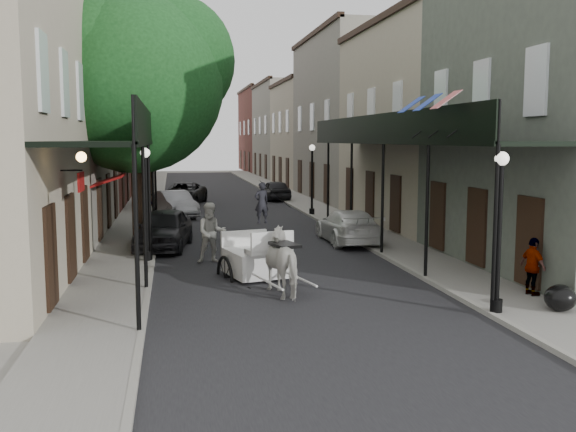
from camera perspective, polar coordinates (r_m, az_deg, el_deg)
name	(u,v)px	position (r m, az deg, el deg)	size (l,w,h in m)	color
ground	(306,303)	(16.29, 1.59, -7.76)	(140.00, 140.00, 0.00)	gray
road	(232,213)	(35.82, -4.97, 0.22)	(8.00, 90.00, 0.01)	black
sidewalk_left	(140,214)	(35.71, -12.99, 0.14)	(2.20, 90.00, 0.12)	gray
sidewalk_right	(320,211)	(36.60, 2.84, 0.47)	(2.20, 90.00, 0.12)	gray
building_row_left	(91,122)	(45.76, -17.13, 7.96)	(5.00, 80.00, 10.50)	#A69C85
building_row_right	(337,124)	(46.96, 4.42, 8.20)	(5.00, 80.00, 10.50)	gray
gallery_left	(125,141)	(22.47, -14.28, 6.49)	(2.20, 18.05, 4.88)	black
gallery_right	(396,141)	(23.81, 9.54, 6.61)	(2.20, 18.05, 4.88)	black
tree_near	(145,77)	(25.74, -12.60, 11.98)	(7.31, 6.80, 9.63)	#382619
tree_far	(154,110)	(39.66, -11.83, 9.18)	(6.45, 6.00, 8.61)	#382619
lamppost_right_near	(499,230)	(15.44, 18.26, -1.16)	(0.32, 0.32, 3.71)	black
lamppost_left	(146,202)	(21.55, -12.47, 1.20)	(0.32, 0.32, 3.71)	black
lamppost_right_far	(312,178)	(34.29, 2.15, 3.38)	(0.32, 0.32, 3.71)	black
horse	(286,262)	(17.02, -0.14, -4.11)	(0.94, 2.06, 1.74)	beige
carriage	(250,238)	(19.45, -3.42, -1.97)	(2.17, 2.84, 2.92)	black
pedestrian_walking	(211,233)	(21.49, -6.82, -1.50)	(0.98, 0.77, 2.02)	beige
pedestrian_sidewalk_left	(147,207)	(31.60, -12.44, 0.82)	(0.99, 0.57, 1.54)	gray
pedestrian_sidewalk_right	(533,267)	(17.60, 20.95, -4.22)	(0.88, 0.37, 1.50)	gray
car_left_near	(164,229)	(24.59, -10.98, -1.12)	(1.79, 4.45, 1.52)	black
car_left_mid	(175,204)	(34.59, -10.01, 1.06)	(1.46, 4.20, 1.38)	#939398
car_left_far	(183,193)	(41.20, -9.31, 1.99)	(2.32, 5.04, 1.40)	black
car_right_near	(348,226)	(25.60, 5.36, -0.92)	(1.87, 4.61, 1.34)	silver
car_right_far	(275,190)	(43.57, -1.17, 2.32)	(1.61, 4.01, 1.37)	black
trash_bags	(560,297)	(16.54, 23.05, -6.63)	(0.98, 1.13, 0.62)	black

